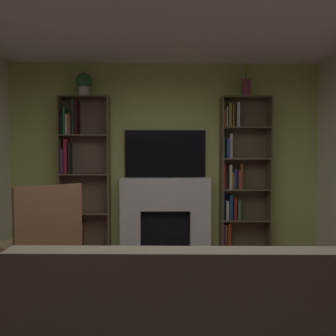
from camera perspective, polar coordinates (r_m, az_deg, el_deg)
wall_back_accent at (r=5.41m, az=-0.45°, el=1.81°), size 4.72×0.06×2.76m
fireplace at (r=5.34m, az=-0.43°, el=-6.99°), size 1.43×0.51×1.07m
tv at (r=5.35m, az=-0.44°, el=2.29°), size 1.19×0.06×0.69m
bookshelf_left at (r=5.42m, az=-13.92°, el=-1.38°), size 0.72×0.27×2.25m
bookshelf_right at (r=5.41m, az=11.12°, el=-1.07°), size 0.72×0.29×2.25m
potted_plant at (r=5.43m, az=-13.21°, el=12.97°), size 0.22×0.22×0.33m
vase_with_flowers at (r=5.46m, az=12.26°, el=12.61°), size 0.12×0.12×0.43m
armchair at (r=3.84m, az=-19.48°, el=-10.76°), size 0.91×0.91×1.13m
coffee_table at (r=2.47m, az=0.59°, el=-22.91°), size 0.79×0.50×0.45m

